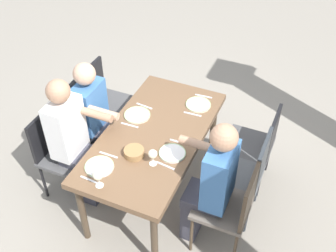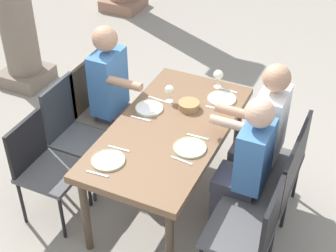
{
  "view_description": "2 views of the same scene",
  "coord_description": "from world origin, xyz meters",
  "px_view_note": "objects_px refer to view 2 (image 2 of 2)",
  "views": [
    {
      "loc": [
        2.43,
        1.2,
        3.25
      ],
      "look_at": [
        -0.12,
        0.09,
        0.8
      ],
      "focal_mm": 44.59,
      "sensor_mm": 36.0,
      "label": 1
    },
    {
      "loc": [
        -2.85,
        -1.31,
        3.1
      ],
      "look_at": [
        -0.13,
        -0.05,
        0.88
      ],
      "focal_mm": 54.72,
      "sensor_mm": 36.0,
      "label": 2
    }
  ],
  "objects_px": {
    "chair_mid_north": "(73,129)",
    "wine_glass_2": "(169,90)",
    "chair_mid_south": "(269,190)",
    "plate_3": "(222,99)",
    "chair_west_north": "(43,164)",
    "plate_0": "(108,160)",
    "diner_man_white": "(115,95)",
    "chair_west_south": "(250,231)",
    "wine_glass_3": "(218,75)",
    "dining_table": "(169,135)",
    "diner_woman_green": "(244,165)",
    "plate_2": "(149,108)",
    "diner_guest_third": "(260,134)",
    "plate_1": "(190,148)",
    "bread_basket": "(189,105)",
    "chair_east_north": "(97,106)",
    "chair_east_south": "(282,160)"
  },
  "relations": [
    {
      "from": "chair_mid_north",
      "to": "wine_glass_2",
      "type": "bearing_deg",
      "value": -59.5
    },
    {
      "from": "chair_mid_south",
      "to": "wine_glass_2",
      "type": "relative_size",
      "value": 6.02
    },
    {
      "from": "chair_mid_south",
      "to": "plate_3",
      "type": "relative_size",
      "value": 3.8
    },
    {
      "from": "chair_west_north",
      "to": "plate_0",
      "type": "distance_m",
      "value": 0.67
    },
    {
      "from": "chair_mid_north",
      "to": "chair_mid_south",
      "type": "distance_m",
      "value": 1.68
    },
    {
      "from": "chair_west_north",
      "to": "diner_man_white",
      "type": "xyz_separation_m",
      "value": [
        0.82,
        -0.19,
        0.21
      ]
    },
    {
      "from": "chair_west_south",
      "to": "wine_glass_3",
      "type": "distance_m",
      "value": 1.46
    },
    {
      "from": "dining_table",
      "to": "diner_woman_green",
      "type": "xyz_separation_m",
      "value": [
        -0.08,
        -0.63,
        -0.02
      ]
    },
    {
      "from": "chair_west_north",
      "to": "plate_2",
      "type": "distance_m",
      "value": 0.94
    },
    {
      "from": "chair_mid_south",
      "to": "diner_guest_third",
      "type": "distance_m",
      "value": 0.46
    },
    {
      "from": "chair_mid_south",
      "to": "dining_table",
      "type": "bearing_deg",
      "value": 84.41
    },
    {
      "from": "plate_1",
      "to": "diner_man_white",
      "type": "bearing_deg",
      "value": 62.56
    },
    {
      "from": "plate_1",
      "to": "chair_mid_north",
      "type": "bearing_deg",
      "value": 85.4
    },
    {
      "from": "bread_basket",
      "to": "chair_west_south",
      "type": "bearing_deg",
      "value": -135.93
    },
    {
      "from": "chair_mid_south",
      "to": "diner_man_white",
      "type": "relative_size",
      "value": 0.68
    },
    {
      "from": "chair_mid_south",
      "to": "chair_east_north",
      "type": "height_order",
      "value": "chair_east_north"
    },
    {
      "from": "plate_0",
      "to": "wine_glass_3",
      "type": "distance_m",
      "value": 1.29
    },
    {
      "from": "chair_mid_south",
      "to": "chair_west_south",
      "type": "bearing_deg",
      "value": 179.67
    },
    {
      "from": "diner_woman_green",
      "to": "plate_1",
      "type": "xyz_separation_m",
      "value": [
        -0.09,
        0.39,
        0.1
      ]
    },
    {
      "from": "plate_2",
      "to": "chair_west_north",
      "type": "bearing_deg",
      "value": 139.58
    },
    {
      "from": "plate_2",
      "to": "chair_west_south",
      "type": "bearing_deg",
      "value": -122.3
    },
    {
      "from": "diner_woman_green",
      "to": "plate_1",
      "type": "height_order",
      "value": "diner_woman_green"
    },
    {
      "from": "wine_glass_3",
      "to": "chair_mid_north",
      "type": "bearing_deg",
      "value": 128.76
    },
    {
      "from": "diner_woman_green",
      "to": "chair_east_south",
      "type": "bearing_deg",
      "value": -29.04
    },
    {
      "from": "bread_basket",
      "to": "plate_3",
      "type": "bearing_deg",
      "value": -39.74
    },
    {
      "from": "chair_mid_south",
      "to": "plate_0",
      "type": "relative_size",
      "value": 3.75
    },
    {
      "from": "diner_woman_green",
      "to": "diner_man_white",
      "type": "xyz_separation_m",
      "value": [
        0.37,
        1.27,
        0.04
      ]
    },
    {
      "from": "wine_glass_2",
      "to": "bread_basket",
      "type": "bearing_deg",
      "value": -98.38
    },
    {
      "from": "diner_guest_third",
      "to": "chair_mid_north",
      "type": "bearing_deg",
      "value": 104.05
    },
    {
      "from": "chair_east_south",
      "to": "chair_west_north",
      "type": "bearing_deg",
      "value": 116.13
    },
    {
      "from": "chair_east_north",
      "to": "plate_1",
      "type": "relative_size",
      "value": 3.83
    },
    {
      "from": "chair_west_south",
      "to": "wine_glass_2",
      "type": "height_order",
      "value": "wine_glass_2"
    },
    {
      "from": "bread_basket",
      "to": "plate_0",
      "type": "bearing_deg",
      "value": 162.87
    },
    {
      "from": "wine_glass_2",
      "to": "diner_guest_third",
      "type": "bearing_deg",
      "value": -92.66
    },
    {
      "from": "chair_mid_south",
      "to": "diner_woman_green",
      "type": "bearing_deg",
      "value": 89.15
    },
    {
      "from": "diner_woman_green",
      "to": "diner_guest_third",
      "type": "relative_size",
      "value": 0.95
    },
    {
      "from": "chair_west_north",
      "to": "wine_glass_3",
      "type": "distance_m",
      "value": 1.61
    },
    {
      "from": "plate_0",
      "to": "wine_glass_2",
      "type": "relative_size",
      "value": 1.61
    },
    {
      "from": "chair_east_north",
      "to": "chair_east_south",
      "type": "bearing_deg",
      "value": -90.0
    },
    {
      "from": "chair_east_north",
      "to": "diner_man_white",
      "type": "bearing_deg",
      "value": -90.82
    },
    {
      "from": "chair_mid_north",
      "to": "wine_glass_3",
      "type": "bearing_deg",
      "value": -51.24
    },
    {
      "from": "plate_2",
      "to": "wine_glass_3",
      "type": "height_order",
      "value": "wine_glass_3"
    },
    {
      "from": "chair_west_north",
      "to": "wine_glass_2",
      "type": "bearing_deg",
      "value": -38.71
    },
    {
      "from": "bread_basket",
      "to": "plate_1",
      "type": "bearing_deg",
      "value": -156.15
    },
    {
      "from": "diner_guest_third",
      "to": "wine_glass_3",
      "type": "height_order",
      "value": "diner_guest_third"
    },
    {
      "from": "chair_mid_north",
      "to": "chair_mid_south",
      "type": "bearing_deg",
      "value": -90.0
    },
    {
      "from": "diner_woman_green",
      "to": "wine_glass_2",
      "type": "bearing_deg",
      "value": 62.65
    },
    {
      "from": "chair_west_south",
      "to": "chair_east_north",
      "type": "distance_m",
      "value": 1.87
    },
    {
      "from": "chair_east_south",
      "to": "plate_1",
      "type": "bearing_deg",
      "value": 127.74
    },
    {
      "from": "diner_guest_third",
      "to": "plate_3",
      "type": "height_order",
      "value": "diner_guest_third"
    }
  ]
}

